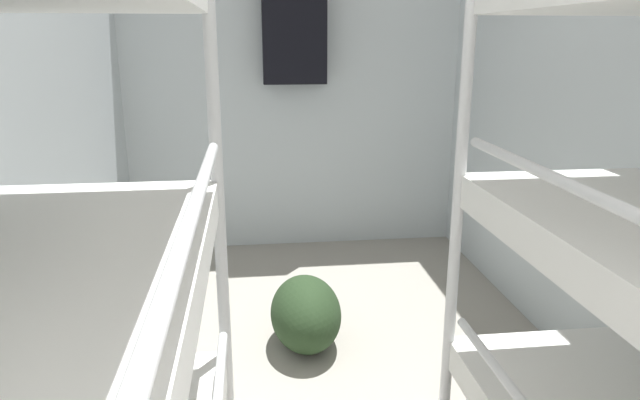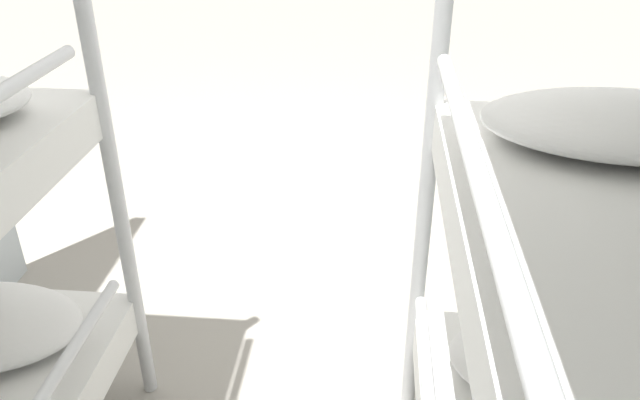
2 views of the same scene
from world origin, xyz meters
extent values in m
plane|color=gray|center=(0.00, 0.00, 0.00)|extent=(20.00, 20.00, 0.00)
cylinder|color=silver|center=(-0.44, 0.57, 0.93)|extent=(0.04, 0.04, 1.86)
ellipsoid|color=white|center=(-0.82, 0.79, 0.43)|extent=(0.62, 0.40, 0.09)
ellipsoid|color=white|center=(-0.82, 0.79, 1.10)|extent=(0.62, 0.40, 0.09)
cylinder|color=silver|center=(-0.44, 1.48, 1.20)|extent=(0.03, 1.58, 0.03)
cylinder|color=silver|center=(0.44, 0.57, 0.93)|extent=(0.04, 0.04, 1.86)
camera|label=1|loc=(-0.31, 0.43, 1.54)|focal=32.00mm
camera|label=2|loc=(-0.28, 2.09, 1.60)|focal=35.00mm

